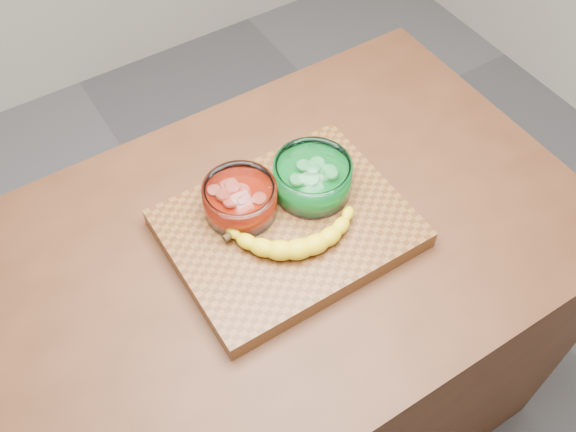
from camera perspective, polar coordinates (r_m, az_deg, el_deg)
ground at (r=2.06m, az=-0.00°, el=-16.34°), size 3.50×3.50×0.00m
counter at (r=1.65m, az=-0.00°, el=-10.77°), size 1.20×0.80×0.90m
cutting_board at (r=1.24m, az=-0.00°, el=-1.11°), size 0.45×0.35×0.04m
bowl_red at (r=1.22m, az=-4.28°, el=1.48°), size 0.14×0.14×0.07m
bowl_green at (r=1.25m, az=2.18°, el=3.39°), size 0.15×0.15×0.07m
banana at (r=1.20m, az=0.63°, el=-1.03°), size 0.27×0.17×0.04m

